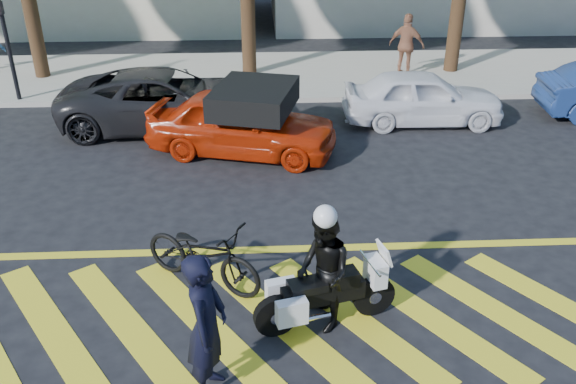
{
  "coord_description": "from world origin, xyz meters",
  "views": [
    {
      "loc": [
        0.28,
        -7.04,
        5.84
      ],
      "look_at": [
        0.73,
        2.05,
        1.05
      ],
      "focal_mm": 38.0,
      "sensor_mm": 36.0,
      "label": 1
    }
  ],
  "objects_px": {
    "red_convertible": "(242,123)",
    "police_motorcycle": "(324,295)",
    "officer_moto": "(324,272)",
    "parked_mid_left": "(167,100)",
    "parked_mid_right": "(423,97)",
    "officer_bike": "(207,326)",
    "bicycle": "(203,254)"
  },
  "relations": [
    {
      "from": "red_convertible",
      "to": "police_motorcycle",
      "type": "bearing_deg",
      "value": -153.45
    },
    {
      "from": "officer_moto",
      "to": "parked_mid_left",
      "type": "relative_size",
      "value": 0.34
    },
    {
      "from": "police_motorcycle",
      "to": "parked_mid_right",
      "type": "bearing_deg",
      "value": 51.93
    },
    {
      "from": "officer_bike",
      "to": "officer_moto",
      "type": "distance_m",
      "value": 1.95
    },
    {
      "from": "bicycle",
      "to": "red_convertible",
      "type": "xyz_separation_m",
      "value": [
        0.53,
        5.1,
        0.18
      ]
    },
    {
      "from": "red_convertible",
      "to": "parked_mid_left",
      "type": "distance_m",
      "value": 2.59
    },
    {
      "from": "red_convertible",
      "to": "parked_mid_left",
      "type": "bearing_deg",
      "value": 63.4
    },
    {
      "from": "red_convertible",
      "to": "parked_mid_left",
      "type": "relative_size",
      "value": 0.82
    },
    {
      "from": "parked_mid_left",
      "to": "parked_mid_right",
      "type": "bearing_deg",
      "value": -88.8
    },
    {
      "from": "officer_bike",
      "to": "bicycle",
      "type": "relative_size",
      "value": 0.95
    },
    {
      "from": "red_convertible",
      "to": "parked_mid_left",
      "type": "xyz_separation_m",
      "value": [
        -1.94,
        1.72,
        -0.0
      ]
    },
    {
      "from": "bicycle",
      "to": "parked_mid_left",
      "type": "relative_size",
      "value": 0.4
    },
    {
      "from": "bicycle",
      "to": "parked_mid_right",
      "type": "height_order",
      "value": "parked_mid_right"
    },
    {
      "from": "officer_bike",
      "to": "police_motorcycle",
      "type": "distance_m",
      "value": 2.01
    },
    {
      "from": "bicycle",
      "to": "police_motorcycle",
      "type": "relative_size",
      "value": 1.01
    },
    {
      "from": "officer_bike",
      "to": "bicycle",
      "type": "height_order",
      "value": "officer_bike"
    },
    {
      "from": "parked_mid_left",
      "to": "parked_mid_right",
      "type": "xyz_separation_m",
      "value": [
        6.56,
        -0.0,
        -0.04
      ]
    },
    {
      "from": "officer_bike",
      "to": "red_convertible",
      "type": "distance_m",
      "value": 7.37
    },
    {
      "from": "parked_mid_left",
      "to": "parked_mid_right",
      "type": "height_order",
      "value": "parked_mid_left"
    },
    {
      "from": "parked_mid_right",
      "to": "red_convertible",
      "type": "bearing_deg",
      "value": 111.6
    },
    {
      "from": "officer_bike",
      "to": "parked_mid_left",
      "type": "relative_size",
      "value": 0.38
    },
    {
      "from": "parked_mid_left",
      "to": "officer_moto",
      "type": "bearing_deg",
      "value": -156.84
    },
    {
      "from": "officer_moto",
      "to": "officer_bike",
      "type": "bearing_deg",
      "value": -67.2
    },
    {
      "from": "bicycle",
      "to": "red_convertible",
      "type": "height_order",
      "value": "red_convertible"
    },
    {
      "from": "officer_moto",
      "to": "parked_mid_left",
      "type": "distance_m",
      "value": 8.51
    },
    {
      "from": "officer_bike",
      "to": "red_convertible",
      "type": "relative_size",
      "value": 0.46
    },
    {
      "from": "police_motorcycle",
      "to": "red_convertible",
      "type": "xyz_separation_m",
      "value": [
        -1.26,
        6.18,
        0.23
      ]
    },
    {
      "from": "police_motorcycle",
      "to": "parked_mid_left",
      "type": "xyz_separation_m",
      "value": [
        -3.2,
        7.9,
        0.22
      ]
    },
    {
      "from": "officer_moto",
      "to": "parked_mid_left",
      "type": "height_order",
      "value": "officer_moto"
    },
    {
      "from": "parked_mid_right",
      "to": "officer_moto",
      "type": "bearing_deg",
      "value": 157.99
    },
    {
      "from": "police_motorcycle",
      "to": "parked_mid_left",
      "type": "relative_size",
      "value": 0.4
    },
    {
      "from": "officer_bike",
      "to": "parked_mid_left",
      "type": "bearing_deg",
      "value": 19.14
    }
  ]
}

